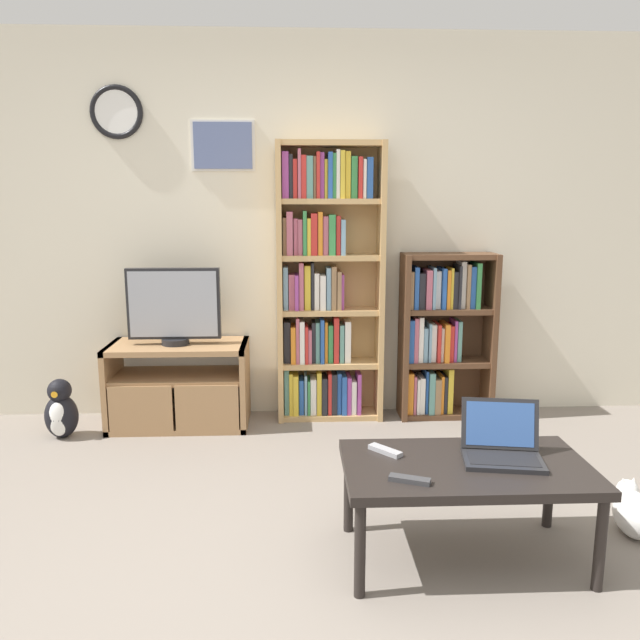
{
  "coord_description": "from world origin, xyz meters",
  "views": [
    {
      "loc": [
        0.02,
        -2.11,
        1.5
      ],
      "look_at": [
        0.16,
        1.22,
        0.86
      ],
      "focal_mm": 35.0,
      "sensor_mm": 36.0,
      "label": 1
    }
  ],
  "objects_px": {
    "bookshelf_short": "(441,335)",
    "laptop": "(502,445)",
    "bookshelf_tall": "(324,285)",
    "cat": "(634,513)",
    "remote_near_laptop": "(385,451)",
    "tv_stand": "(179,385)",
    "remote_far_from_laptop": "(410,480)",
    "penguin_figurine": "(61,411)",
    "coffee_table": "(466,473)",
    "television": "(174,307)"
  },
  "relations": [
    {
      "from": "tv_stand",
      "to": "laptop",
      "type": "height_order",
      "value": "laptop"
    },
    {
      "from": "laptop",
      "to": "bookshelf_short",
      "type": "bearing_deg",
      "value": 94.36
    },
    {
      "from": "remote_far_from_laptop",
      "to": "cat",
      "type": "height_order",
      "value": "remote_far_from_laptop"
    },
    {
      "from": "television",
      "to": "remote_far_from_laptop",
      "type": "height_order",
      "value": "television"
    },
    {
      "from": "coffee_table",
      "to": "penguin_figurine",
      "type": "height_order",
      "value": "coffee_table"
    },
    {
      "from": "bookshelf_short",
      "to": "coffee_table",
      "type": "xyz_separation_m",
      "value": [
        -0.31,
        -1.8,
        -0.2
      ]
    },
    {
      "from": "television",
      "to": "laptop",
      "type": "bearing_deg",
      "value": -44.37
    },
    {
      "from": "bookshelf_short",
      "to": "laptop",
      "type": "xyz_separation_m",
      "value": [
        -0.15,
        -1.75,
        -0.1
      ]
    },
    {
      "from": "bookshelf_short",
      "to": "cat",
      "type": "relative_size",
      "value": 2.31
    },
    {
      "from": "penguin_figurine",
      "to": "bookshelf_tall",
      "type": "bearing_deg",
      "value": 11.2
    },
    {
      "from": "bookshelf_tall",
      "to": "coffee_table",
      "type": "relative_size",
      "value": 1.85
    },
    {
      "from": "cat",
      "to": "television",
      "type": "bearing_deg",
      "value": 142.76
    },
    {
      "from": "laptop",
      "to": "tv_stand",
      "type": "bearing_deg",
      "value": 144.73
    },
    {
      "from": "television",
      "to": "bookshelf_short",
      "type": "distance_m",
      "value": 1.82
    },
    {
      "from": "coffee_table",
      "to": "cat",
      "type": "relative_size",
      "value": 2.05
    },
    {
      "from": "tv_stand",
      "to": "coffee_table",
      "type": "bearing_deg",
      "value": -48.3
    },
    {
      "from": "coffee_table",
      "to": "cat",
      "type": "xyz_separation_m",
      "value": [
        0.82,
        0.14,
        -0.27
      ]
    },
    {
      "from": "coffee_table",
      "to": "remote_far_from_laptop",
      "type": "distance_m",
      "value": 0.32
    },
    {
      "from": "television",
      "to": "bookshelf_short",
      "type": "xyz_separation_m",
      "value": [
        1.8,
        0.13,
        -0.23
      ]
    },
    {
      "from": "bookshelf_tall",
      "to": "cat",
      "type": "distance_m",
      "value": 2.27
    },
    {
      "from": "laptop",
      "to": "cat",
      "type": "distance_m",
      "value": 0.77
    },
    {
      "from": "bookshelf_tall",
      "to": "remote_near_laptop",
      "type": "bearing_deg",
      "value": -83.9
    },
    {
      "from": "bookshelf_short",
      "to": "penguin_figurine",
      "type": "relative_size",
      "value": 2.97
    },
    {
      "from": "television",
      "to": "remote_near_laptop",
      "type": "height_order",
      "value": "television"
    },
    {
      "from": "coffee_table",
      "to": "remote_far_from_laptop",
      "type": "height_order",
      "value": "remote_far_from_laptop"
    },
    {
      "from": "tv_stand",
      "to": "coffee_table",
      "type": "xyz_separation_m",
      "value": [
        1.48,
        -1.66,
        0.1
      ]
    },
    {
      "from": "television",
      "to": "laptop",
      "type": "distance_m",
      "value": 2.33
    },
    {
      "from": "television",
      "to": "coffee_table",
      "type": "height_order",
      "value": "television"
    },
    {
      "from": "tv_stand",
      "to": "coffee_table",
      "type": "distance_m",
      "value": 2.23
    },
    {
      "from": "laptop",
      "to": "television",
      "type": "bearing_deg",
      "value": 144.91
    },
    {
      "from": "bookshelf_short",
      "to": "coffee_table",
      "type": "relative_size",
      "value": 1.13
    },
    {
      "from": "coffee_table",
      "to": "television",
      "type": "bearing_deg",
      "value": 131.9
    },
    {
      "from": "cat",
      "to": "penguin_figurine",
      "type": "relative_size",
      "value": 1.29
    },
    {
      "from": "television",
      "to": "bookshelf_tall",
      "type": "xyz_separation_m",
      "value": [
        0.99,
        0.14,
        0.11
      ]
    },
    {
      "from": "laptop",
      "to": "remote_far_from_laptop",
      "type": "xyz_separation_m",
      "value": [
        -0.43,
        -0.21,
        -0.05
      ]
    },
    {
      "from": "tv_stand",
      "to": "television",
      "type": "distance_m",
      "value": 0.53
    },
    {
      "from": "laptop",
      "to": "penguin_figurine",
      "type": "distance_m",
      "value": 2.77
    },
    {
      "from": "remote_near_laptop",
      "to": "remote_far_from_laptop",
      "type": "bearing_deg",
      "value": 58.22
    },
    {
      "from": "bookshelf_tall",
      "to": "cat",
      "type": "height_order",
      "value": "bookshelf_tall"
    },
    {
      "from": "coffee_table",
      "to": "laptop",
      "type": "relative_size",
      "value": 2.82
    },
    {
      "from": "bookshelf_short",
      "to": "laptop",
      "type": "distance_m",
      "value": 1.76
    },
    {
      "from": "tv_stand",
      "to": "remote_far_from_laptop",
      "type": "relative_size",
      "value": 5.56
    },
    {
      "from": "bookshelf_tall",
      "to": "bookshelf_short",
      "type": "xyz_separation_m",
      "value": [
        0.81,
        -0.01,
        -0.35
      ]
    },
    {
      "from": "tv_stand",
      "to": "remote_far_from_laptop",
      "type": "xyz_separation_m",
      "value": [
        1.21,
        -1.83,
        0.15
      ]
    },
    {
      "from": "bookshelf_tall",
      "to": "remote_near_laptop",
      "type": "height_order",
      "value": "bookshelf_tall"
    },
    {
      "from": "tv_stand",
      "to": "penguin_figurine",
      "type": "distance_m",
      "value": 0.75
    },
    {
      "from": "remote_far_from_laptop",
      "to": "penguin_figurine",
      "type": "bearing_deg",
      "value": 71.59
    },
    {
      "from": "television",
      "to": "penguin_figurine",
      "type": "height_order",
      "value": "television"
    },
    {
      "from": "television",
      "to": "bookshelf_tall",
      "type": "relative_size",
      "value": 0.32
    },
    {
      "from": "tv_stand",
      "to": "bookshelf_tall",
      "type": "relative_size",
      "value": 0.49
    }
  ]
}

